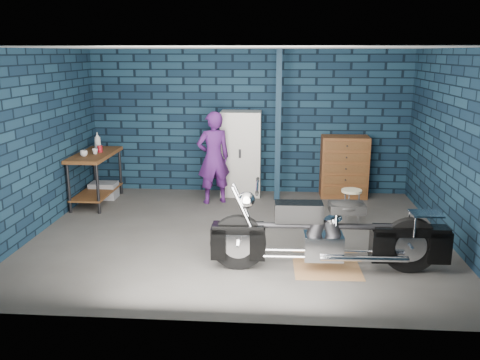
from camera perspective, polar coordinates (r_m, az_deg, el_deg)
The scene contains 15 objects.
ground at distance 7.58m, azimuth -0.10°, elevation -6.23°, with size 6.00×6.00×0.00m, color #4B4946.
room_walls at distance 7.69m, azimuth 0.21°, elevation 8.66°, with size 6.02×5.01×2.71m.
support_post at distance 9.13m, azimuth 4.30°, elevation 6.00°, with size 0.10×0.10×2.70m, color #122739.
workbench at distance 9.43m, azimuth -15.85°, elevation 0.21°, with size 0.60×1.40×0.91m, color brown.
drip_mat at distance 6.53m, azimuth 9.78°, elevation -9.89°, with size 0.83×0.62×0.01m, color brown.
motorcycle at distance 6.33m, azimuth 9.99°, elevation -5.39°, with size 2.49×0.67×1.10m, color black, non-canonical shape.
person at distance 9.01m, azimuth -3.00°, elevation 2.51°, with size 0.60×0.40×1.65m, color #4E1B68.
storage_bin at distance 9.76m, azimuth -15.05°, elevation -1.12°, with size 0.48×0.34×0.30m, color gray.
locker at distance 9.52m, azimuth 0.11°, elevation 2.97°, with size 0.74×0.53×1.59m, color beige.
tool_chest at distance 9.62m, azimuth 11.62°, elevation 1.45°, with size 0.86×0.48×1.14m, color brown.
shop_stool at distance 8.12m, azimuth 12.32°, elevation -3.02°, with size 0.31×0.31×0.57m, color beige, non-canonical shape.
cup_a at distance 9.09m, azimuth -17.14°, elevation 2.87°, with size 0.13×0.13×0.10m, color beige.
cup_b at distance 9.24m, azimuth -15.97°, elevation 3.12°, with size 0.10×0.10×0.09m, color beige.
mug_red at distance 9.38m, azimuth -15.46°, elevation 3.39°, with size 0.09×0.09×0.12m, color maroon.
bottle at distance 9.65m, azimuth -15.71°, elevation 4.26°, with size 0.12×0.12×0.32m, color gray.
Camera 1 is at (0.54, -7.08, 2.64)m, focal length 38.00 mm.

